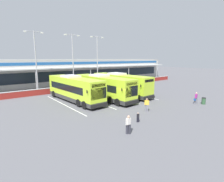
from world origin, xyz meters
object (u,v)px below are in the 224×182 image
coach_bus_left_centre (103,88)px  lamp_post_centre (73,58)px  pedestrian_in_dark_coat (128,124)px  lamp_post_east (97,58)px  lamp_post_west (36,58)px  pedestrian_with_handbag (196,98)px  coach_bus_leftmost (74,89)px  pedestrian_near_bin (147,105)px  coach_bus_centre (121,85)px  pedestrian_child (138,117)px  litter_bin (204,101)px

coach_bus_left_centre → lamp_post_centre: bearing=87.6°
pedestrian_in_dark_coat → lamp_post_east: 26.23m
pedestrian_in_dark_coat → lamp_post_west: size_ratio=0.15×
pedestrian_with_handbag → coach_bus_leftmost: bearing=136.6°
lamp_post_east → pedestrian_near_bin: bearing=-106.8°
coach_bus_centre → pedestrian_child: 13.41m
pedestrian_child → pedestrian_near_bin: 3.86m
pedestrian_near_bin → lamp_post_east: size_ratio=0.15×
pedestrian_in_dark_coat → lamp_post_centre: size_ratio=0.15×
lamp_post_centre → lamp_post_east: bearing=-4.0°
pedestrian_child → lamp_post_east: size_ratio=0.09×
lamp_post_east → litter_bin: bearing=-82.2°
coach_bus_leftmost → coach_bus_left_centre: bearing=-18.9°
coach_bus_left_centre → pedestrian_near_bin: (0.21, -8.70, -0.91)m
coach_bus_left_centre → coach_bus_centre: bearing=8.7°
coach_bus_centre → pedestrian_in_dark_coat: 16.07m
pedestrian_with_handbag → lamp_post_centre: 23.72m
pedestrian_with_handbag → pedestrian_child: size_ratio=1.61×
coach_bus_leftmost → coach_bus_left_centre: (4.18, -1.43, 0.00)m
pedestrian_with_handbag → litter_bin: (0.68, -0.76, -0.39)m
coach_bus_leftmost → lamp_post_east: 14.62m
pedestrian_near_bin → lamp_post_west: lamp_post_west is taller
coach_bus_centre → litter_bin: bearing=-67.3°
lamp_post_west → litter_bin: bearing=-55.2°
coach_bus_left_centre → pedestrian_with_handbag: 13.48m
pedestrian_with_handbag → lamp_post_east: lamp_post_east is taller
pedestrian_with_handbag → lamp_post_centre: (-7.96, 21.67, 5.43)m
lamp_post_centre → coach_bus_left_centre: bearing=-92.4°
coach_bus_left_centre → coach_bus_centre: same height
pedestrian_with_handbag → pedestrian_child: (-11.60, -0.04, -0.32)m
pedestrian_near_bin → lamp_post_west: size_ratio=0.15×
pedestrian_with_handbag → pedestrian_near_bin: same height
pedestrian_with_handbag → lamp_post_centre: size_ratio=0.15×
coach_bus_centre → lamp_post_centre: 12.05m
litter_bin → coach_bus_centre: bearing=112.7°
coach_bus_centre → pedestrian_near_bin: (-3.94, -9.34, -0.91)m
lamp_post_centre → litter_bin: lamp_post_centre is taller
lamp_post_east → litter_bin: (3.00, -22.04, -5.82)m
pedestrian_near_bin → litter_bin: pedestrian_near_bin is taller
pedestrian_child → lamp_post_centre: 22.76m
coach_bus_left_centre → lamp_post_west: size_ratio=1.12×
pedestrian_with_handbag → lamp_post_centre: bearing=110.2°
pedestrian_with_handbag → lamp_post_east: (-2.32, 21.27, 5.43)m
coach_bus_centre → coach_bus_left_centre: bearing=-171.3°
coach_bus_leftmost → pedestrian_with_handbag: bearing=-43.4°
pedestrian_near_bin → pedestrian_child: bearing=-151.6°
pedestrian_in_dark_coat → lamp_post_west: lamp_post_west is taller
coach_bus_left_centre → litter_bin: size_ratio=13.20×
coach_bus_left_centre → litter_bin: 14.53m
coach_bus_centre → pedestrian_near_bin: 10.17m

